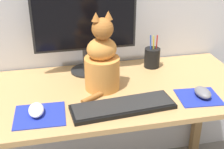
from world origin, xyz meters
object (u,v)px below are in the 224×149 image
object	(u,v)px
computer_mouse_right	(203,92)
pen_cup	(152,57)
keyboard	(123,106)
cat	(102,61)
monitor	(85,24)
computer_mouse_left	(36,110)

from	to	relation	value
computer_mouse_right	pen_cup	world-z (taller)	pen_cup
computer_mouse_right	keyboard	bearing A→B (deg)	-177.27
cat	monitor	bearing A→B (deg)	90.94
computer_mouse_left	cat	size ratio (longest dim) A/B	0.29
keyboard	cat	world-z (taller)	cat
monitor	keyboard	size ratio (longest dim) A/B	1.15
computer_mouse_left	monitor	bearing A→B (deg)	54.14
monitor	pen_cup	distance (m)	0.42
cat	pen_cup	xyz separation A→B (m)	(0.31, 0.18, -0.09)
monitor	keyboard	distance (m)	0.49
pen_cup	keyboard	bearing A→B (deg)	-124.16
monitor	computer_mouse_right	bearing A→B (deg)	-38.57
monitor	keyboard	world-z (taller)	monitor
computer_mouse_left	cat	xyz separation A→B (m)	(0.31, 0.17, 0.12)
monitor	computer_mouse_left	bearing A→B (deg)	-125.86
pen_cup	cat	bearing A→B (deg)	-149.61
keyboard	computer_mouse_left	xyz separation A→B (m)	(-0.36, 0.04, 0.01)
monitor	cat	bearing A→B (deg)	-76.35
keyboard	computer_mouse_left	bearing A→B (deg)	169.85
cat	pen_cup	world-z (taller)	cat
computer_mouse_left	cat	bearing A→B (deg)	28.19
keyboard	computer_mouse_right	distance (m)	0.38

